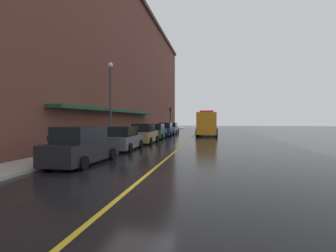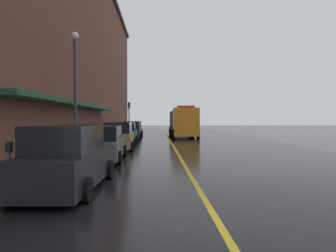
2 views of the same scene
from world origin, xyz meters
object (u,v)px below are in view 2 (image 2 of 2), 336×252
object	(u,v)px
parking_meter_1	(120,128)
parked_car_1	(103,144)
parked_car_0	(68,160)
parked_car_5	(135,129)
parked_car_4	(132,130)
utility_truck	(183,122)
parking_meter_2	(9,157)
parked_car_3	(126,133)
parking_meter_0	(90,136)
traffic_light_near	(129,111)
parked_car_2	(118,137)
street_lamp_left	(75,79)

from	to	relation	value
parking_meter_1	parked_car_1	bearing A→B (deg)	-85.56
parked_car_0	parked_car_5	world-z (taller)	parked_car_0
parked_car_4	utility_truck	xyz separation A→B (m)	(5.61, 2.62, 0.79)
parking_meter_2	parked_car_3	bearing A→B (deg)	85.49
parked_car_0	parking_meter_0	distance (m)	9.31
parked_car_1	traffic_light_near	distance (m)	28.22
parked_car_2	parked_car_4	xyz separation A→B (m)	(-0.01, 11.02, -0.02)
street_lamp_left	parked_car_0	bearing A→B (deg)	-76.23
parked_car_2	traffic_light_near	xyz separation A→B (m)	(-1.42, 22.89, 2.29)
parked_car_4	utility_truck	bearing A→B (deg)	-67.20
parked_car_4	traffic_light_near	xyz separation A→B (m)	(-1.41, 11.86, 2.31)
utility_truck	parking_meter_1	bearing A→B (deg)	-82.64
utility_truck	parked_car_0	bearing A→B (deg)	-12.93
parked_car_0	traffic_light_near	bearing A→B (deg)	4.20
street_lamp_left	parked_car_4	bearing A→B (deg)	81.55
parking_meter_1	parked_car_4	bearing A→B (deg)	-48.88
parked_car_2	parking_meter_0	bearing A→B (deg)	142.77
parking_meter_0	parked_car_2	bearing A→B (deg)	53.74
parked_car_5	parking_meter_2	bearing A→B (deg)	175.43
parking_meter_0	utility_truck	bearing A→B (deg)	65.66
parking_meter_1	street_lamp_left	world-z (taller)	street_lamp_left
parking_meter_0	parking_meter_2	xyz separation A→B (m)	(0.00, -9.83, 0.00)
parking_meter_1	parked_car_2	bearing A→B (deg)	-83.35
parked_car_4	traffic_light_near	bearing A→B (deg)	4.58
parked_car_5	parked_car_1	bearing A→B (deg)	178.23
parked_car_5	utility_truck	bearing A→B (deg)	-120.27
parked_car_3	parking_meter_2	bearing A→B (deg)	174.13
parked_car_2	parked_car_5	distance (m)	16.74
parked_car_0	parked_car_4	bearing A→B (deg)	1.79
parked_car_1	street_lamp_left	distance (m)	4.68
parking_meter_2	parked_car_4	bearing A→B (deg)	86.32
parked_car_0	street_lamp_left	distance (m)	9.22
parked_car_1	street_lamp_left	world-z (taller)	street_lamp_left
utility_truck	traffic_light_near	size ratio (longest dim) A/B	2.21
parked_car_1	parked_car_5	size ratio (longest dim) A/B	0.95
street_lamp_left	parked_car_3	bearing A→B (deg)	76.95
parking_meter_1	street_lamp_left	xyz separation A→B (m)	(-0.60, -15.64, 3.34)
parking_meter_0	street_lamp_left	xyz separation A→B (m)	(-0.60, -0.91, 3.34)
parked_car_4	parked_car_2	bearing A→B (deg)	177.84
parked_car_3	parking_meter_0	xyz separation A→B (m)	(-1.38, -7.61, 0.25)
parked_car_5	parking_meter_1	distance (m)	4.26
parked_car_5	traffic_light_near	bearing A→B (deg)	10.09
parking_meter_1	traffic_light_near	distance (m)	10.39
parked_car_5	parking_meter_1	world-z (taller)	parked_car_5
parked_car_1	traffic_light_near	world-z (taller)	traffic_light_near
parked_car_2	traffic_light_near	distance (m)	23.04
parking_meter_2	parked_car_2	bearing A→B (deg)	82.87
parked_car_4	parking_meter_2	bearing A→B (deg)	174.11
parked_car_5	utility_truck	distance (m)	6.56
parked_car_0	utility_truck	world-z (taller)	utility_truck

